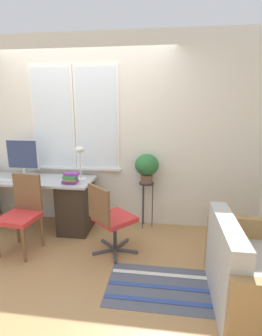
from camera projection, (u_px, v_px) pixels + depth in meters
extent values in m
plane|color=tan|center=(76.00, 240.00, 3.47)|extent=(14.00, 14.00, 0.00)
cube|color=white|center=(87.00, 133.00, 3.81)|extent=(9.00, 0.06, 2.70)
cube|color=white|center=(53.00, 119.00, 3.79)|extent=(0.64, 0.02, 1.47)
cube|color=white|center=(53.00, 119.00, 3.78)|extent=(0.57, 0.01, 1.40)
cube|color=white|center=(97.00, 119.00, 3.70)|extent=(0.64, 0.02, 1.47)
cube|color=white|center=(97.00, 119.00, 3.69)|extent=(0.57, 0.01, 1.40)
cube|color=white|center=(77.00, 168.00, 3.92)|extent=(1.34, 0.11, 0.04)
cube|color=#B2B7BC|center=(21.00, 179.00, 3.71)|extent=(2.07, 0.61, 0.03)
cube|color=#33281E|center=(76.00, 207.00, 3.69)|extent=(0.40, 0.53, 0.70)
cylinder|color=silver|center=(24.00, 176.00, 3.81)|extent=(0.18, 0.18, 0.02)
cylinder|color=silver|center=(24.00, 171.00, 3.80)|extent=(0.04, 0.04, 0.11)
cube|color=silver|center=(22.00, 154.00, 3.74)|extent=(0.47, 0.02, 0.42)
cube|color=navy|center=(22.00, 154.00, 3.73)|extent=(0.44, 0.01, 0.39)
cube|color=silver|center=(11.00, 181.00, 3.56)|extent=(0.41, 0.13, 0.02)
ellipsoid|color=black|center=(29.00, 181.00, 3.50)|extent=(0.04, 0.06, 0.03)
cylinder|color=white|center=(81.00, 179.00, 3.66)|extent=(0.16, 0.16, 0.01)
cylinder|color=white|center=(80.00, 165.00, 3.61)|extent=(0.02, 0.02, 0.38)
ellipsoid|color=white|center=(80.00, 149.00, 3.56)|extent=(0.13, 0.13, 0.08)
cube|color=purple|center=(70.00, 181.00, 3.47)|extent=(0.19, 0.15, 0.04)
cube|color=olive|center=(71.00, 179.00, 3.45)|extent=(0.18, 0.19, 0.02)
cube|color=green|center=(70.00, 177.00, 3.44)|extent=(0.18, 0.15, 0.04)
cube|color=purple|center=(71.00, 174.00, 3.45)|extent=(0.19, 0.11, 0.04)
cylinder|color=brown|center=(24.00, 245.00, 2.95)|extent=(0.04, 0.04, 0.44)
cylinder|color=brown|center=(17.00, 227.00, 3.38)|extent=(0.04, 0.04, 0.44)
cylinder|color=brown|center=(42.00, 230.00, 3.29)|extent=(0.04, 0.04, 0.44)
cube|color=red|center=(18.00, 218.00, 3.11)|extent=(0.46, 0.44, 0.06)
cube|color=brown|center=(27.00, 192.00, 3.25)|extent=(0.38, 0.07, 0.46)
cube|color=#47474C|center=(108.00, 245.00, 3.34)|extent=(0.24, 0.22, 0.03)
cube|color=#47474C|center=(104.00, 252.00, 3.18)|extent=(0.27, 0.17, 0.03)
cube|color=#47474C|center=(115.00, 256.00, 3.09)|extent=(0.09, 0.29, 0.03)
cube|color=#47474C|center=(126.00, 251.00, 3.20)|extent=(0.29, 0.07, 0.03)
cube|color=#47474C|center=(122.00, 244.00, 3.35)|extent=(0.15, 0.28, 0.03)
cylinder|color=#333338|center=(115.00, 235.00, 3.18)|extent=(0.04, 0.04, 0.37)
cube|color=red|center=(115.00, 218.00, 3.13)|extent=(0.59, 0.59, 0.06)
cube|color=brown|center=(99.00, 204.00, 2.94)|extent=(0.31, 0.29, 0.41)
cube|color=beige|center=(260.00, 286.00, 2.30)|extent=(0.80, 0.94, 0.40)
cube|color=beige|center=(226.00, 243.00, 2.25)|extent=(0.16, 0.94, 0.39)
cube|color=#A87F4C|center=(245.00, 245.00, 2.77)|extent=(0.80, 0.09, 0.62)
cylinder|color=#333338|center=(147.00, 183.00, 3.71)|extent=(0.21, 0.21, 0.02)
cylinder|color=#333338|center=(152.00, 206.00, 3.78)|extent=(0.01, 0.01, 0.65)
cylinder|color=#333338|center=(144.00, 203.00, 3.88)|extent=(0.01, 0.01, 0.65)
cylinder|color=#333338|center=(143.00, 207.00, 3.73)|extent=(0.01, 0.01, 0.65)
cylinder|color=brown|center=(147.00, 179.00, 3.70)|extent=(0.16, 0.16, 0.12)
ellipsoid|color=#2D7038|center=(147.00, 165.00, 3.65)|extent=(0.33, 0.33, 0.30)
cube|color=#565B6B|center=(165.00, 287.00, 2.58)|extent=(1.15, 0.68, 0.01)
cube|color=#334C99|center=(165.00, 301.00, 2.39)|extent=(1.13, 0.05, 0.00)
cube|color=#334C99|center=(165.00, 287.00, 2.58)|extent=(1.13, 0.05, 0.00)
cube|color=white|center=(165.00, 275.00, 2.76)|extent=(1.13, 0.05, 0.00)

